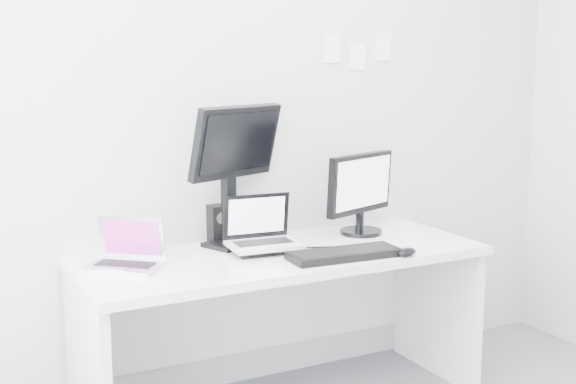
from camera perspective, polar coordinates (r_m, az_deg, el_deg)
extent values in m
plane|color=#BABDBF|center=(3.60, -3.02, 6.38)|extent=(3.60, 0.00, 3.60)
cube|color=white|center=(3.49, -0.45, -10.29)|extent=(1.80, 0.70, 0.73)
cube|color=silver|center=(3.16, -12.17, -3.74)|extent=(0.36, 0.35, 0.22)
cube|color=black|center=(3.55, -5.18, -2.38)|extent=(0.09, 0.09, 0.17)
cube|color=silver|center=(3.35, -1.80, -2.40)|extent=(0.33, 0.27, 0.26)
cube|color=black|center=(3.45, -4.12, 1.34)|extent=(0.51, 0.34, 0.66)
cube|color=black|center=(3.70, 5.50, -0.05)|extent=(0.49, 0.34, 0.41)
cube|color=black|center=(3.29, 4.22, -4.63)|extent=(0.50, 0.20, 0.03)
ellipsoid|color=black|center=(3.35, 8.82, -4.43)|extent=(0.12, 0.10, 0.03)
cube|color=white|center=(3.80, 3.28, 10.63)|extent=(0.10, 0.00, 0.14)
cube|color=white|center=(3.88, 5.21, 10.00)|extent=(0.09, 0.00, 0.13)
cube|color=white|center=(3.96, 7.08, 10.69)|extent=(0.10, 0.00, 0.14)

